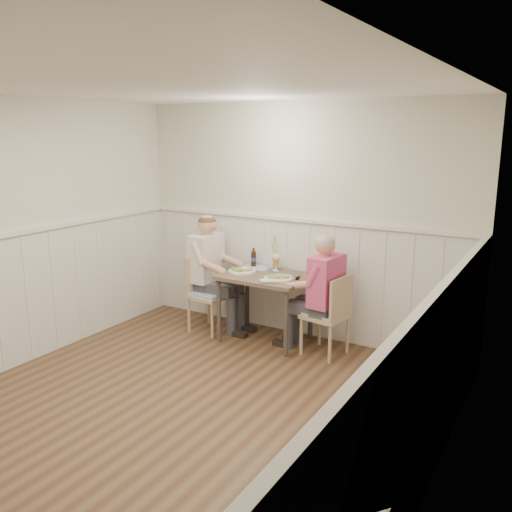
{
  "coord_description": "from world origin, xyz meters",
  "views": [
    {
      "loc": [
        2.61,
        -3.13,
        2.28
      ],
      "look_at": [
        -0.19,
        1.64,
        1.0
      ],
      "focal_mm": 38.0,
      "sensor_mm": 36.0,
      "label": 1
    }
  ],
  "objects_px": {
    "dining_table": "(265,284)",
    "chair_left": "(206,291)",
    "beer_bottle": "(254,258)",
    "grass_vase": "(272,252)",
    "diner_cream": "(209,280)",
    "chair_right": "(330,312)",
    "man_in_pink": "(322,304)"
  },
  "relations": [
    {
      "from": "beer_bottle",
      "to": "man_in_pink",
      "type": "bearing_deg",
      "value": -16.57
    },
    {
      "from": "chair_right",
      "to": "chair_left",
      "type": "distance_m",
      "value": 1.53
    },
    {
      "from": "chair_left",
      "to": "beer_bottle",
      "type": "xyz_separation_m",
      "value": [
        0.44,
        0.33,
        0.37
      ]
    },
    {
      "from": "man_in_pink",
      "to": "chair_right",
      "type": "bearing_deg",
      "value": 2.33
    },
    {
      "from": "man_in_pink",
      "to": "diner_cream",
      "type": "distance_m",
      "value": 1.47
    },
    {
      "from": "chair_left",
      "to": "man_in_pink",
      "type": "relative_size",
      "value": 0.67
    },
    {
      "from": "beer_bottle",
      "to": "grass_vase",
      "type": "bearing_deg",
      "value": 13.21
    },
    {
      "from": "dining_table",
      "to": "chair_right",
      "type": "height_order",
      "value": "chair_right"
    },
    {
      "from": "diner_cream",
      "to": "beer_bottle",
      "type": "xyz_separation_m",
      "value": [
        0.46,
        0.24,
        0.27
      ]
    },
    {
      "from": "chair_right",
      "to": "chair_left",
      "type": "height_order",
      "value": "chair_left"
    },
    {
      "from": "chair_left",
      "to": "dining_table",
      "type": "bearing_deg",
      "value": 5.29
    },
    {
      "from": "dining_table",
      "to": "grass_vase",
      "type": "height_order",
      "value": "grass_vase"
    },
    {
      "from": "dining_table",
      "to": "grass_vase",
      "type": "relative_size",
      "value": 2.33
    },
    {
      "from": "chair_left",
      "to": "beer_bottle",
      "type": "distance_m",
      "value": 0.67
    },
    {
      "from": "diner_cream",
      "to": "grass_vase",
      "type": "bearing_deg",
      "value": 22.88
    },
    {
      "from": "dining_table",
      "to": "beer_bottle",
      "type": "bearing_deg",
      "value": 139.48
    },
    {
      "from": "chair_left",
      "to": "grass_vase",
      "type": "height_order",
      "value": "grass_vase"
    },
    {
      "from": "beer_bottle",
      "to": "chair_left",
      "type": "bearing_deg",
      "value": -143.35
    },
    {
      "from": "man_in_pink",
      "to": "beer_bottle",
      "type": "height_order",
      "value": "man_in_pink"
    },
    {
      "from": "dining_table",
      "to": "grass_vase",
      "type": "xyz_separation_m",
      "value": [
        -0.09,
        0.31,
        0.28
      ]
    },
    {
      "from": "chair_right",
      "to": "grass_vase",
      "type": "distance_m",
      "value": 1.04
    },
    {
      "from": "diner_cream",
      "to": "grass_vase",
      "type": "relative_size",
      "value": 3.43
    },
    {
      "from": "beer_bottle",
      "to": "chair_right",
      "type": "bearing_deg",
      "value": -15.23
    },
    {
      "from": "diner_cream",
      "to": "grass_vase",
      "type": "xyz_separation_m",
      "value": [
        0.68,
        0.29,
        0.35
      ]
    },
    {
      "from": "man_in_pink",
      "to": "grass_vase",
      "type": "xyz_separation_m",
      "value": [
        -0.79,
        0.35,
        0.39
      ]
    },
    {
      "from": "dining_table",
      "to": "man_in_pink",
      "type": "distance_m",
      "value": 0.71
    },
    {
      "from": "chair_right",
      "to": "beer_bottle",
      "type": "bearing_deg",
      "value": 164.77
    },
    {
      "from": "beer_bottle",
      "to": "dining_table",
      "type": "bearing_deg",
      "value": -40.52
    },
    {
      "from": "man_in_pink",
      "to": "diner_cream",
      "type": "height_order",
      "value": "diner_cream"
    },
    {
      "from": "dining_table",
      "to": "grass_vase",
      "type": "bearing_deg",
      "value": 105.71
    },
    {
      "from": "dining_table",
      "to": "chair_left",
      "type": "bearing_deg",
      "value": -174.71
    },
    {
      "from": "diner_cream",
      "to": "chair_right",
      "type": "bearing_deg",
      "value": -2.17
    }
  ]
}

